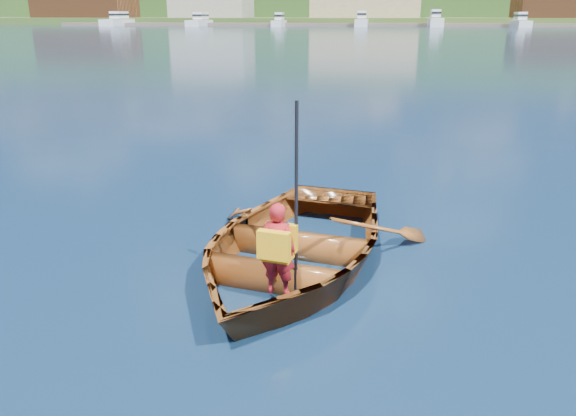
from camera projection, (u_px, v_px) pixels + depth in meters
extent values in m
plane|color=#0E1F46|center=(400.00, 293.00, 6.20)|extent=(600.00, 600.00, 0.00)
imported|color=maroon|center=(292.00, 244.00, 6.78)|extent=(3.67, 4.64, 0.87)
imported|color=#A51921|center=(278.00, 249.00, 5.82)|extent=(0.41, 0.30, 1.02)
cube|color=yellow|center=(274.00, 245.00, 5.68)|extent=(0.35, 0.16, 0.30)
cube|color=yellow|center=(282.00, 237.00, 5.90)|extent=(0.35, 0.14, 0.30)
cube|color=yellow|center=(278.00, 257.00, 5.85)|extent=(0.33, 0.27, 0.05)
cylinder|color=black|center=(296.00, 200.00, 5.74)|extent=(0.04, 0.04, 2.03)
cube|color=#2F5623|center=(382.00, 21.00, 183.26)|extent=(400.00, 80.00, 2.00)
cube|color=brown|center=(359.00, 25.00, 145.11)|extent=(160.01, 11.70, 0.80)
cube|color=maroon|center=(85.00, 0.00, 171.18)|extent=(28.00, 16.00, 10.00)
cube|color=maroon|center=(552.00, 0.00, 151.51)|extent=(18.00, 16.00, 9.00)
cube|color=white|center=(117.00, 23.00, 149.73)|extent=(3.89, 13.88, 1.87)
cube|color=white|center=(119.00, 15.00, 150.37)|extent=(2.72, 6.24, 1.80)
cube|color=black|center=(119.00, 15.00, 150.33)|extent=(2.80, 6.52, 0.50)
cube|color=white|center=(200.00, 23.00, 146.42)|extent=(3.66, 13.07, 1.68)
cube|color=white|center=(201.00, 16.00, 147.01)|extent=(2.56, 5.88, 1.80)
cube|color=black|center=(201.00, 15.00, 146.98)|extent=(2.64, 6.14, 0.50)
cube|color=white|center=(279.00, 24.00, 143.33)|extent=(2.59, 9.26, 1.61)
cube|color=white|center=(280.00, 16.00, 143.58)|extent=(1.82, 4.17, 1.80)
cube|color=black|center=(280.00, 16.00, 143.55)|extent=(1.87, 4.35, 0.50)
cube|color=white|center=(361.00, 23.00, 140.20)|extent=(3.06, 10.93, 1.98)
cube|color=white|center=(362.00, 15.00, 140.54)|extent=(2.14, 4.92, 1.80)
cube|color=black|center=(362.00, 14.00, 140.51)|extent=(2.20, 5.14, 0.50)
cube|color=white|center=(435.00, 23.00, 137.52)|extent=(3.16, 11.28, 2.28)
cube|color=white|center=(436.00, 13.00, 137.83)|extent=(2.21, 5.08, 1.80)
cube|color=black|center=(436.00, 13.00, 137.80)|extent=(2.27, 5.30, 0.50)
cube|color=white|center=(520.00, 24.00, 134.66)|extent=(3.04, 10.85, 1.69)
cube|color=white|center=(520.00, 16.00, 135.05)|extent=(2.13, 4.88, 1.80)
cube|color=black|center=(520.00, 15.00, 135.02)|extent=(2.19, 5.10, 0.50)
cylinder|color=#382314|center=(518.00, 2.00, 191.45)|extent=(0.80, 0.80, 2.42)
cylinder|color=#382314|center=(117.00, 1.00, 218.31)|extent=(0.80, 0.80, 2.51)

